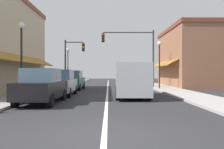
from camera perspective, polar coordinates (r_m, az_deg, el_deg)
name	(u,v)px	position (r m, az deg, el deg)	size (l,w,h in m)	color
ground_plane	(108,88)	(23.64, -1.08, -3.37)	(80.00, 80.00, 0.00)	#28282B
sidewalk_left	(55,87)	(24.29, -14.19, -3.14)	(2.60, 56.00, 0.12)	gray
sidewalk_right	(160,87)	(24.24, 12.05, -3.14)	(2.60, 56.00, 0.12)	#A39E99
lane_center_stripe	(108,88)	(23.64, -1.08, -3.36)	(0.14, 52.00, 0.01)	silver
storefront_right_block	(194,58)	(27.40, 19.83, 4.03)	(7.22, 10.20, 6.60)	#8E5B42
parked_car_nearest_left	(42,86)	(11.99, -17.15, -2.82)	(1.82, 4.12, 1.77)	black
parked_car_second_left	(61,83)	(15.87, -12.74, -2.03)	(1.81, 4.12, 1.77)	#B7BABF
parked_car_third_left	(73,80)	(21.41, -9.76, -1.41)	(1.85, 4.13, 1.77)	#0F4C33
van_in_lane	(131,79)	(14.48, 4.86, -1.20)	(2.11, 5.23, 2.12)	#B2B7BC
traffic_signal_mast_arm	(136,48)	(24.09, 5.99, 6.59)	(5.52, 0.50, 6.06)	#333333
traffic_signal_left_corner	(72,56)	(26.00, -10.08, 4.53)	(2.29, 0.50, 5.28)	#333333
street_lamp_left_near	(21,47)	(14.59, -21.79, 6.45)	(0.36, 0.36, 4.56)	black
street_lamp_right_mid	(159,57)	(21.66, 11.82, 4.37)	(0.36, 0.36, 4.49)	black
street_lamp_left_far	(68,60)	(29.93, -11.01, 3.54)	(0.36, 0.36, 4.74)	black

